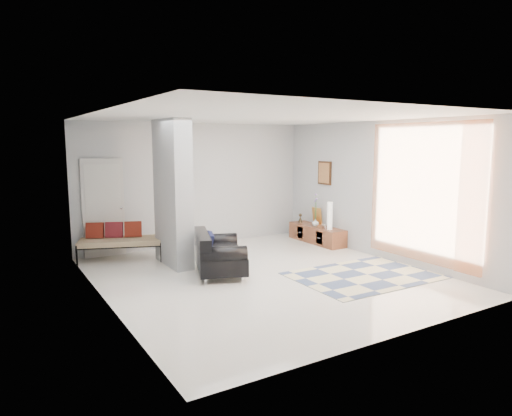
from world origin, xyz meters
TOP-DOWN VIEW (x-y plane):
  - floor at (0.00, 0.00)m, footprint 6.00×6.00m
  - ceiling at (0.00, 0.00)m, footprint 6.00×6.00m
  - wall_back at (0.00, 3.00)m, footprint 6.00×0.00m
  - wall_front at (0.00, -3.00)m, footprint 6.00×0.00m
  - wall_left at (-2.75, 0.00)m, footprint 0.00×6.00m
  - wall_right at (2.75, 0.00)m, footprint 0.00×6.00m
  - partition_column at (-1.10, 1.60)m, footprint 0.35×1.20m
  - hallway_door at (-2.10, 2.96)m, footprint 0.85×0.06m
  - curtain at (2.67, -1.15)m, footprint 0.00×2.55m
  - wall_art at (2.72, 1.70)m, footprint 0.04×0.45m
  - media_console at (2.52, 1.70)m, footprint 0.45×1.65m
  - loveseat at (-0.66, 0.61)m, footprint 1.24×1.59m
  - daybed at (-1.92, 2.49)m, footprint 1.75×1.20m
  - area_rug at (1.60, -0.90)m, footprint 2.70×1.83m
  - cylinder_lamp at (2.50, 1.22)m, footprint 0.11×0.11m
  - bronze_figurine at (2.47, 2.29)m, footprint 0.12×0.12m
  - vase at (2.47, 1.70)m, footprint 0.18×0.18m

SIDE VIEW (x-z plane):
  - floor at x=0.00m, z-range 0.00..0.00m
  - area_rug at x=1.60m, z-range 0.00..0.01m
  - media_console at x=2.52m, z-range -0.19..0.61m
  - loveseat at x=-0.66m, z-range -0.02..0.74m
  - daybed at x=-1.92m, z-range 0.04..0.80m
  - vase at x=2.47m, z-range 0.40..0.57m
  - bronze_figurine at x=2.47m, z-range 0.40..0.62m
  - cylinder_lamp at x=2.50m, z-range 0.40..1.02m
  - hallway_door at x=-2.10m, z-range 0.00..2.04m
  - partition_column at x=-1.10m, z-range 0.00..2.80m
  - wall_back at x=0.00m, z-range -1.60..4.40m
  - wall_front at x=0.00m, z-range -1.60..4.40m
  - wall_left at x=-2.75m, z-range -1.60..4.40m
  - wall_right at x=2.75m, z-range -1.60..4.40m
  - curtain at x=2.67m, z-range 0.17..2.72m
  - wall_art at x=2.72m, z-range 1.38..1.92m
  - ceiling at x=0.00m, z-range 2.80..2.80m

